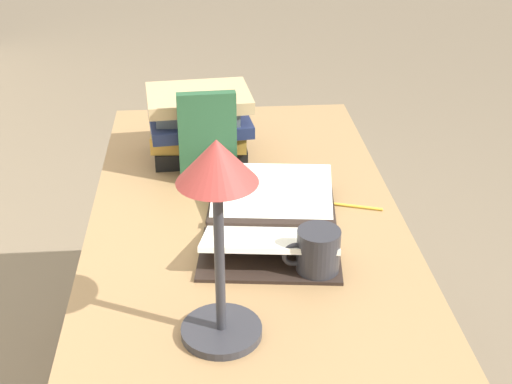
% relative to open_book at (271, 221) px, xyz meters
% --- Properties ---
extents(reading_desk, '(1.38, 0.74, 0.75)m').
position_rel_open_book_xyz_m(reading_desk, '(0.08, 0.05, -0.12)').
color(reading_desk, '#937047').
rests_on(reading_desk, ground_plane).
extents(open_book, '(0.47, 0.35, 0.07)m').
position_rel_open_book_xyz_m(open_book, '(0.00, 0.00, 0.00)').
color(open_book, black).
rests_on(open_book, reading_desk).
extents(book_stack_tall, '(0.25, 0.29, 0.19)m').
position_rel_open_book_xyz_m(book_stack_tall, '(0.40, 0.16, 0.08)').
color(book_stack_tall, black).
rests_on(book_stack_tall, reading_desk).
extents(book_standing_upright, '(0.03, 0.15, 0.24)m').
position_rel_open_book_xyz_m(book_standing_upright, '(0.25, 0.14, 0.10)').
color(book_standing_upright, '#234C2D').
rests_on(book_standing_upright, reading_desk).
extents(reading_lamp, '(0.15, 0.15, 0.39)m').
position_rel_open_book_xyz_m(reading_lamp, '(-0.37, 0.13, 0.26)').
color(reading_lamp, '#2D2D33').
rests_on(reading_lamp, reading_desk).
extents(coffee_mug, '(0.09, 0.12, 0.10)m').
position_rel_open_book_xyz_m(coffee_mug, '(-0.18, -0.08, 0.03)').
color(coffee_mug, '#28282D').
rests_on(coffee_mug, reading_desk).
extents(pencil, '(0.05, 0.15, 0.01)m').
position_rel_open_book_xyz_m(pencil, '(0.09, -0.20, -0.02)').
color(pencil, gold).
rests_on(pencil, reading_desk).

